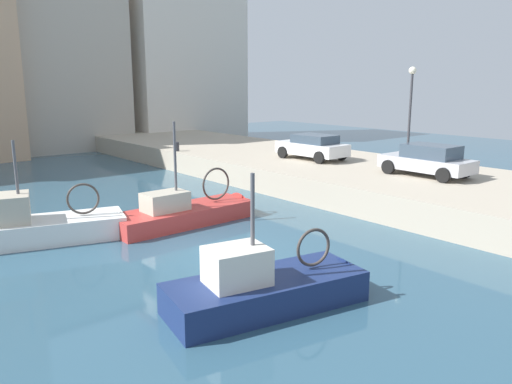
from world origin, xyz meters
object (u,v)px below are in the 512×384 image
object	(u,v)px
fishing_boat_red	(192,219)
mooring_bollard_mid	(177,147)
parked_car_white	(313,146)
quay_streetlamp	(411,100)
fishing_boat_navy	(277,299)
fishing_boat_white	(43,237)
parked_car_silver	(428,160)

from	to	relation	value
fishing_boat_red	mooring_bollard_mid	xyz separation A→B (m)	(5.69, 10.43, 1.37)
parked_car_white	mooring_bollard_mid	xyz separation A→B (m)	(-3.94, 7.58, -0.43)
fishing_boat_red	parked_car_white	world-z (taller)	fishing_boat_red
fishing_boat_red	mooring_bollard_mid	bearing A→B (deg)	61.40
parked_car_white	quay_streetlamp	world-z (taller)	quay_streetlamp
fishing_boat_navy	fishing_boat_red	bearing A→B (deg)	72.20
fishing_boat_red	quay_streetlamp	bearing A→B (deg)	-9.69
fishing_boat_white	quay_streetlamp	size ratio (longest dim) A/B	1.44
fishing_boat_red	parked_car_silver	distance (m)	10.82
fishing_boat_white	parked_car_silver	bearing A→B (deg)	-18.60
mooring_bollard_mid	fishing_boat_red	bearing A→B (deg)	-118.60
mooring_bollard_mid	quay_streetlamp	size ratio (longest dim) A/B	0.11
fishing_boat_navy	parked_car_silver	size ratio (longest dim) A/B	1.45
mooring_bollard_mid	fishing_boat_navy	bearing A→B (deg)	-114.25
fishing_boat_red	quay_streetlamp	distance (m)	12.30
fishing_boat_red	fishing_boat_white	size ratio (longest dim) A/B	0.93
parked_car_silver	mooring_bollard_mid	size ratio (longest dim) A/B	7.32
fishing_boat_navy	fishing_boat_red	distance (m)	8.02
parked_car_silver	mooring_bollard_mid	xyz separation A→B (m)	(-4.23, 14.36, -0.45)
fishing_boat_white	quay_streetlamp	bearing A→B (deg)	-10.60
parked_car_silver	fishing_boat_white	bearing A→B (deg)	161.40
fishing_boat_navy	fishing_boat_white	world-z (taller)	fishing_boat_white
fishing_boat_white	quay_streetlamp	xyz separation A→B (m)	(16.56, -3.10, 4.31)
fishing_boat_white	parked_car_white	size ratio (longest dim) A/B	1.74
fishing_boat_navy	quay_streetlamp	xyz separation A→B (m)	(13.79, 5.70, 4.33)
parked_car_white	parked_car_silver	xyz separation A→B (m)	(0.30, -6.79, 0.02)
quay_streetlamp	fishing_boat_navy	bearing A→B (deg)	-157.53
fishing_boat_red	parked_car_silver	world-z (taller)	fishing_boat_red
parked_car_silver	fishing_boat_red	bearing A→B (deg)	158.37
fishing_boat_navy	parked_car_white	size ratio (longest dim) A/B	1.47
fishing_boat_white	parked_car_white	bearing A→B (deg)	6.50
fishing_boat_white	parked_car_silver	size ratio (longest dim) A/B	1.72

